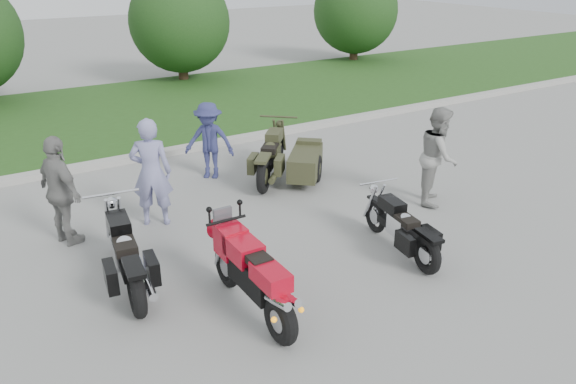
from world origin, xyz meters
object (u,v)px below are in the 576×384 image
cruiser_left (127,258)px  person_back (61,191)px  cruiser_right (403,230)px  person_denim (209,141)px  sportbike_red (253,274)px  cruiser_sidecar (291,161)px  person_grey (438,156)px  person_stripe (151,172)px

cruiser_left → person_back: 1.98m
cruiser_right → person_denim: person_denim is taller
sportbike_red → cruiser_right: bearing=4.3°
person_denim → person_back: bearing=-115.4°
cruiser_left → person_denim: (2.82, 3.35, 0.34)m
cruiser_sidecar → person_grey: size_ratio=1.19×
cruiser_left → person_back: bearing=111.0°
person_stripe → person_grey: size_ratio=1.04×
cruiser_left → cruiser_sidecar: 4.77m
sportbike_red → person_back: 3.80m
cruiser_left → cruiser_sidecar: size_ratio=1.08×
cruiser_sidecar → person_stripe: person_stripe is taller
cruiser_sidecar → person_stripe: bearing=-130.2°
sportbike_red → person_stripe: bearing=93.4°
person_grey → cruiser_left: bearing=135.0°
cruiser_left → person_stripe: 2.15m
person_grey → person_denim: (-3.16, 3.46, -0.11)m
cruiser_left → person_stripe: bearing=67.8°
cruiser_right → cruiser_sidecar: bearing=96.4°
person_back → cruiser_sidecar: bearing=-103.5°
cruiser_sidecar → person_denim: person_denim is taller
sportbike_red → cruiser_right: 2.83m
cruiser_sidecar → sportbike_red: bearing=-86.8°
person_denim → person_stripe: bearing=-98.8°
cruiser_left → cruiser_sidecar: bearing=36.3°
cruiser_right → person_denim: size_ratio=1.26×
sportbike_red → person_back: person_back is taller
cruiser_right → cruiser_sidecar: 3.62m
person_grey → person_back: (-6.43, 1.99, -0.01)m
cruiser_sidecar → person_stripe: size_ratio=1.15×
cruiser_right → person_stripe: person_stripe is taller
person_stripe → person_back: 1.49m
sportbike_red → cruiser_right: sportbike_red is taller
sportbike_red → person_grey: person_grey is taller
sportbike_red → cruiser_sidecar: sportbike_red is taller
cruiser_sidecar → person_back: bearing=-133.8°
person_stripe → person_back: (-1.49, 0.07, -0.05)m
cruiser_right → person_grey: person_grey is taller
person_denim → person_back: 3.59m
cruiser_right → person_stripe: size_ratio=1.06×
sportbike_red → cruiser_sidecar: size_ratio=0.97×
person_back → person_grey: bearing=-125.6°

